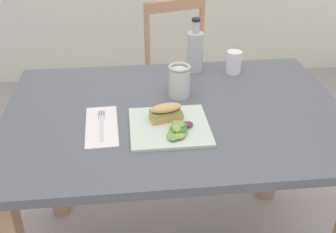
{
  "coord_description": "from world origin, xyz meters",
  "views": [
    {
      "loc": [
        -0.22,
        -1.1,
        1.44
      ],
      "look_at": [
        -0.1,
        0.06,
        0.76
      ],
      "focal_mm": 43.57,
      "sensor_mm": 36.0,
      "label": 1
    }
  ],
  "objects_px": {
    "plate_lunch": "(169,127)",
    "bottle_cold_brew": "(195,53)",
    "dining_table": "(176,142)",
    "fork_on_napkin": "(102,122)",
    "mason_jar_iced_tea": "(179,82)",
    "cup_extra_side": "(234,62)",
    "sandwich_half_front": "(166,112)",
    "chair_wooden_far": "(184,79)"
  },
  "relations": [
    {
      "from": "fork_on_napkin",
      "to": "dining_table",
      "type": "bearing_deg",
      "value": 14.15
    },
    {
      "from": "plate_lunch",
      "to": "sandwich_half_front",
      "type": "relative_size",
      "value": 2.22
    },
    {
      "from": "sandwich_half_front",
      "to": "mason_jar_iced_tea",
      "type": "xyz_separation_m",
      "value": [
        0.07,
        0.18,
        0.02
      ]
    },
    {
      "from": "chair_wooden_far",
      "to": "fork_on_napkin",
      "type": "relative_size",
      "value": 4.69
    },
    {
      "from": "bottle_cold_brew",
      "to": "cup_extra_side",
      "type": "bearing_deg",
      "value": -15.63
    },
    {
      "from": "chair_wooden_far",
      "to": "sandwich_half_front",
      "type": "bearing_deg",
      "value": -102.27
    },
    {
      "from": "dining_table",
      "to": "chair_wooden_far",
      "type": "xyz_separation_m",
      "value": [
        0.16,
        0.87,
        -0.16
      ]
    },
    {
      "from": "fork_on_napkin",
      "to": "cup_extra_side",
      "type": "xyz_separation_m",
      "value": [
        0.53,
        0.36,
        0.04
      ]
    },
    {
      "from": "dining_table",
      "to": "bottle_cold_brew",
      "type": "distance_m",
      "value": 0.42
    },
    {
      "from": "plate_lunch",
      "to": "mason_jar_iced_tea",
      "type": "xyz_separation_m",
      "value": [
        0.06,
        0.22,
        0.05
      ]
    },
    {
      "from": "plate_lunch",
      "to": "bottle_cold_brew",
      "type": "height_order",
      "value": "bottle_cold_brew"
    },
    {
      "from": "plate_lunch",
      "to": "bottle_cold_brew",
      "type": "xyz_separation_m",
      "value": [
        0.16,
        0.45,
        0.07
      ]
    },
    {
      "from": "sandwich_half_front",
      "to": "mason_jar_iced_tea",
      "type": "height_order",
      "value": "mason_jar_iced_tea"
    },
    {
      "from": "chair_wooden_far",
      "to": "mason_jar_iced_tea",
      "type": "xyz_separation_m",
      "value": [
        -0.14,
        -0.76,
        0.35
      ]
    },
    {
      "from": "cup_extra_side",
      "to": "chair_wooden_far",
      "type": "bearing_deg",
      "value": 101.43
    },
    {
      "from": "dining_table",
      "to": "mason_jar_iced_tea",
      "type": "distance_m",
      "value": 0.22
    },
    {
      "from": "dining_table",
      "to": "fork_on_napkin",
      "type": "height_order",
      "value": "fork_on_napkin"
    },
    {
      "from": "sandwich_half_front",
      "to": "chair_wooden_far",
      "type": "bearing_deg",
      "value": 77.73
    },
    {
      "from": "fork_on_napkin",
      "to": "cup_extra_side",
      "type": "bearing_deg",
      "value": 33.89
    },
    {
      "from": "sandwich_half_front",
      "to": "cup_extra_side",
      "type": "relative_size",
      "value": 1.24
    },
    {
      "from": "chair_wooden_far",
      "to": "bottle_cold_brew",
      "type": "relative_size",
      "value": 3.89
    },
    {
      "from": "plate_lunch",
      "to": "bottle_cold_brew",
      "type": "bearing_deg",
      "value": 70.71
    },
    {
      "from": "mason_jar_iced_tea",
      "to": "cup_extra_side",
      "type": "bearing_deg",
      "value": 36.19
    },
    {
      "from": "chair_wooden_far",
      "to": "cup_extra_side",
      "type": "xyz_separation_m",
      "value": [
        0.12,
        -0.57,
        0.34
      ]
    },
    {
      "from": "mason_jar_iced_tea",
      "to": "fork_on_napkin",
      "type": "bearing_deg",
      "value": -148.29
    },
    {
      "from": "plate_lunch",
      "to": "mason_jar_iced_tea",
      "type": "bearing_deg",
      "value": 74.48
    },
    {
      "from": "dining_table",
      "to": "chair_wooden_far",
      "type": "distance_m",
      "value": 0.9
    },
    {
      "from": "chair_wooden_far",
      "to": "mason_jar_iced_tea",
      "type": "distance_m",
      "value": 0.85
    },
    {
      "from": "plate_lunch",
      "to": "mason_jar_iced_tea",
      "type": "relative_size",
      "value": 2.11
    },
    {
      "from": "chair_wooden_far",
      "to": "cup_extra_side",
      "type": "relative_size",
      "value": 9.36
    },
    {
      "from": "chair_wooden_far",
      "to": "plate_lunch",
      "type": "xyz_separation_m",
      "value": [
        -0.2,
        -0.98,
        0.3
      ]
    },
    {
      "from": "chair_wooden_far",
      "to": "cup_extra_side",
      "type": "distance_m",
      "value": 0.68
    },
    {
      "from": "mason_jar_iced_tea",
      "to": "plate_lunch",
      "type": "bearing_deg",
      "value": -105.52
    },
    {
      "from": "chair_wooden_far",
      "to": "fork_on_napkin",
      "type": "xyz_separation_m",
      "value": [
        -0.42,
        -0.93,
        0.3
      ]
    },
    {
      "from": "sandwich_half_front",
      "to": "cup_extra_side",
      "type": "bearing_deg",
      "value": 48.97
    },
    {
      "from": "plate_lunch",
      "to": "sandwich_half_front",
      "type": "xyz_separation_m",
      "value": [
        -0.01,
        0.04,
        0.03
      ]
    },
    {
      "from": "mason_jar_iced_tea",
      "to": "dining_table",
      "type": "bearing_deg",
      "value": -103.33
    },
    {
      "from": "plate_lunch",
      "to": "cup_extra_side",
      "type": "xyz_separation_m",
      "value": [
        0.31,
        0.41,
        0.04
      ]
    },
    {
      "from": "dining_table",
      "to": "cup_extra_side",
      "type": "xyz_separation_m",
      "value": [
        0.28,
        0.29,
        0.18
      ]
    },
    {
      "from": "dining_table",
      "to": "chair_wooden_far",
      "type": "height_order",
      "value": "chair_wooden_far"
    },
    {
      "from": "mason_jar_iced_tea",
      "to": "cup_extra_side",
      "type": "relative_size",
      "value": 1.3
    },
    {
      "from": "dining_table",
      "to": "sandwich_half_front",
      "type": "xyz_separation_m",
      "value": [
        -0.04,
        -0.07,
        0.17
      ]
    }
  ]
}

